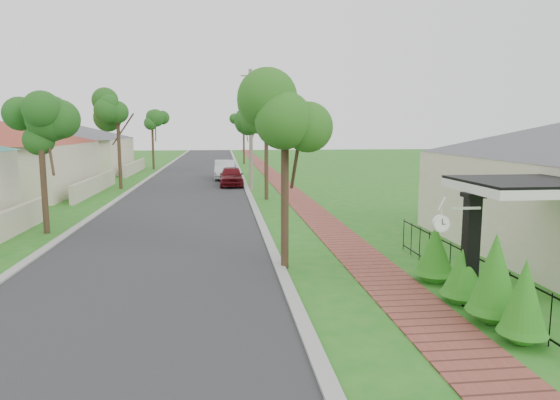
{
  "coord_description": "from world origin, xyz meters",
  "views": [
    {
      "loc": [
        -0.91,
        -11.26,
        3.91
      ],
      "look_at": [
        1.02,
        5.35,
        1.5
      ],
      "focal_mm": 32.0,
      "sensor_mm": 36.0,
      "label": 1
    }
  ],
  "objects": [
    {
      "name": "station_clock",
      "position": [
        3.7,
        -1.4,
        1.95
      ],
      "size": [
        1.04,
        0.13,
        0.53
      ],
      "color": "white",
      "rests_on": "ground"
    },
    {
      "name": "ground",
      "position": [
        0.0,
        0.0,
        0.0
      ],
      "size": [
        160.0,
        160.0,
        0.0
      ],
      "primitive_type": "plane",
      "color": "#21711A",
      "rests_on": "ground"
    },
    {
      "name": "parked_car_red",
      "position": [
        -0.3,
        22.65,
        0.67
      ],
      "size": [
        1.59,
        3.93,
        1.34
      ],
      "primitive_type": "imported",
      "rotation": [
        0.0,
        0.0,
        -0.0
      ],
      "color": "#560D12",
      "rests_on": "ground"
    },
    {
      "name": "parked_car_white",
      "position": [
        -0.71,
        27.46,
        0.72
      ],
      "size": [
        1.57,
        4.39,
        1.44
      ],
      "primitive_type": "imported",
      "rotation": [
        0.0,
        0.0,
        -0.01
      ],
      "color": "silver",
      "rests_on": "ground"
    },
    {
      "name": "picket_fence",
      "position": [
        4.9,
        -0.0,
        0.53
      ],
      "size": [
        0.03,
        8.02,
        1.0
      ],
      "color": "black",
      "rests_on": "ground"
    },
    {
      "name": "sidewalk",
      "position": [
        3.25,
        20.0,
        0.0
      ],
      "size": [
        1.5,
        120.0,
        0.03
      ],
      "primitive_type": "cube",
      "color": "brown",
      "rests_on": "ground"
    },
    {
      "name": "near_tree",
      "position": [
        0.8,
        2.32,
        3.88
      ],
      "size": [
        1.9,
        1.9,
        4.88
      ],
      "color": "#382619",
      "rests_on": "ground"
    },
    {
      "name": "porch_post",
      "position": [
        4.55,
        -1.0,
        1.12
      ],
      "size": [
        0.48,
        0.48,
        2.52
      ],
      "color": "black",
      "rests_on": "ground"
    },
    {
      "name": "utility_pole",
      "position": [
        0.9,
        20.0,
        3.81
      ],
      "size": [
        1.2,
        0.24,
        7.49
      ],
      "color": "gray",
      "rests_on": "ground"
    },
    {
      "name": "road",
      "position": [
        -3.0,
        20.0,
        0.0
      ],
      "size": [
        7.0,
        120.0,
        0.02
      ],
      "primitive_type": "cube",
      "color": "#28282B",
      "rests_on": "ground"
    },
    {
      "name": "street_trees",
      "position": [
        -2.87,
        26.84,
        4.54
      ],
      "size": [
        10.7,
        37.65,
        5.89
      ],
      "color": "#382619",
      "rests_on": "ground"
    },
    {
      "name": "far_house_grey",
      "position": [
        -14.97,
        34.0,
        2.34
      ],
      "size": [
        15.56,
        15.56,
        4.6
      ],
      "color": "beige",
      "rests_on": "ground"
    },
    {
      "name": "kerb_left",
      "position": [
        -6.65,
        20.0,
        0.0
      ],
      "size": [
        0.3,
        120.0,
        0.1
      ],
      "primitive_type": "cube",
      "color": "#9E9E99",
      "rests_on": "ground"
    },
    {
      "name": "hedge_row",
      "position": [
        4.45,
        -1.39,
        0.77
      ],
      "size": [
        0.93,
        4.66,
        1.97
      ],
      "color": "#156B17",
      "rests_on": "ground"
    },
    {
      "name": "kerb_right",
      "position": [
        0.65,
        20.0,
        0.0
      ],
      "size": [
        0.3,
        120.0,
        0.1
      ],
      "primitive_type": "cube",
      "color": "#9E9E99",
      "rests_on": "ground"
    }
  ]
}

